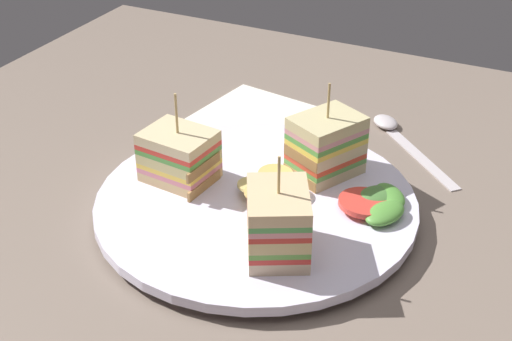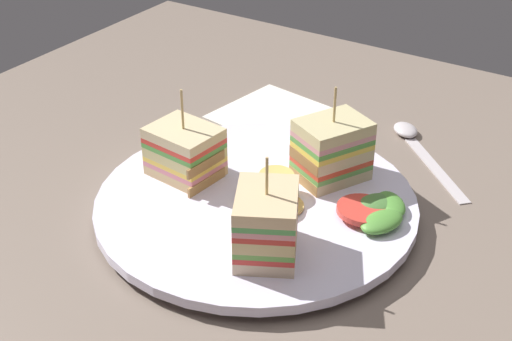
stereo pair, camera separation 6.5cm
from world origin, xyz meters
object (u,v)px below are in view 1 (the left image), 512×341
sandwich_wedge_1 (326,146)px  sandwich_wedge_2 (177,158)px  chip_pile (272,190)px  spoon (397,133)px  sandwich_wedge_0 (278,223)px  plate (256,205)px  napkin (262,117)px

sandwich_wedge_1 → sandwich_wedge_2: sandwich_wedge_1 is taller
chip_pile → spoon: chip_pile is taller
sandwich_wedge_2 → spoon: sandwich_wedge_2 is taller
spoon → sandwich_wedge_2: bearing=97.5°
sandwich_wedge_0 → sandwich_wedge_2: (-12.99, 5.74, -0.40)cm
sandwich_wedge_0 → spoon: (2.32, 26.43, -4.17)cm
plate → sandwich_wedge_0: (5.01, -6.24, 3.52)cm
sandwich_wedge_0 → spoon: size_ratio=0.71×
spoon → sandwich_wedge_0: bearing=129.0°
sandwich_wedge_0 → sandwich_wedge_2: size_ratio=1.02×
spoon → sandwich_wedge_1: bearing=119.6°
sandwich_wedge_0 → spoon: sandwich_wedge_0 is taller
plate → napkin: size_ratio=2.13×
sandwich_wedge_2 → chip_pile: (9.39, 0.99, -1.38)cm
sandwich_wedge_2 → plate: bearing=9.4°
sandwich_wedge_0 → chip_pile: (-3.60, 6.73, -1.77)cm
sandwich_wedge_1 → sandwich_wedge_2: 14.08cm
sandwich_wedge_0 → spoon: bearing=-32.7°
chip_pile → sandwich_wedge_1: bearing=68.6°
sandwich_wedge_1 → spoon: (3.38, 13.21, -4.28)cm
sandwich_wedge_1 → napkin: sandwich_wedge_1 is taller
sandwich_wedge_2 → chip_pile: bearing=11.9°
napkin → sandwich_wedge_1: bearing=-42.0°
plate → spoon: plate is taller
sandwich_wedge_0 → napkin: (-12.78, 23.75, -4.30)cm
plate → spoon: (7.32, 20.18, -0.65)cm
spoon → napkin: 15.33cm
sandwich_wedge_0 → chip_pile: sandwich_wedge_0 is taller
chip_pile → spoon: 20.70cm
plate → sandwich_wedge_1: size_ratio=3.13×
sandwich_wedge_1 → chip_pile: bearing=5.6°
plate → sandwich_wedge_2: sandwich_wedge_2 is taller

